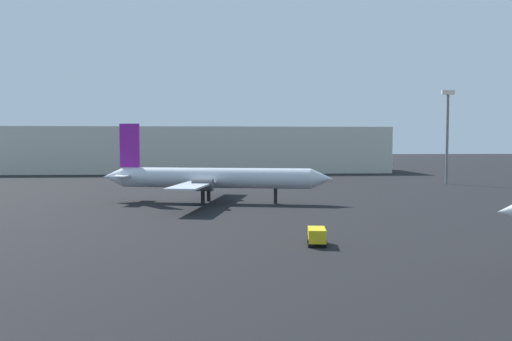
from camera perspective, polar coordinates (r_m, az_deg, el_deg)
airplane_on_taxiway at (r=66.66m, az=-4.87°, el=-0.81°), size 30.09×24.80×10.24m
baggage_cart at (r=39.92m, az=6.73°, el=-7.13°), size 1.68×2.56×1.30m
light_mast_right at (r=101.77m, az=20.39°, el=4.15°), size 2.40×0.50×17.32m
terminal_building at (r=136.00m, az=-6.86°, el=2.31°), size 98.58×22.63×11.49m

